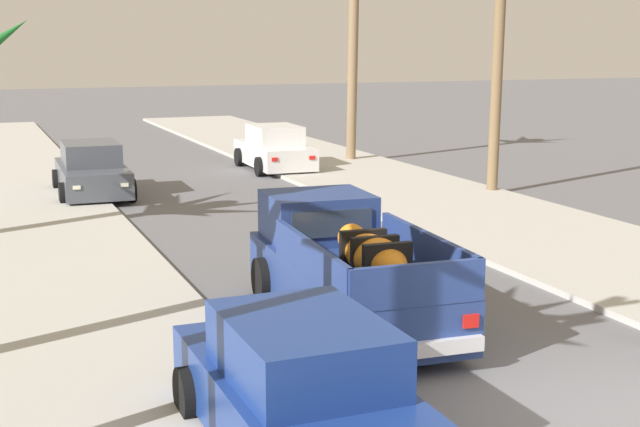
{
  "coord_description": "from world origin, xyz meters",
  "views": [
    {
      "loc": [
        -6.42,
        -7.64,
        4.32
      ],
      "look_at": [
        -0.41,
        7.21,
        1.2
      ],
      "focal_mm": 49.5,
      "sensor_mm": 36.0,
      "label": 1
    }
  ],
  "objects_px": {
    "car_left_mid": "(301,392)",
    "car_right_mid": "(274,149)",
    "car_left_near": "(92,171)",
    "pickup_truck": "(346,270)"
  },
  "relations": [
    {
      "from": "car_left_mid",
      "to": "car_right_mid",
      "type": "xyz_separation_m",
      "value": [
        6.75,
        20.32,
        0.0
      ]
    },
    {
      "from": "pickup_truck",
      "to": "car_left_mid",
      "type": "relative_size",
      "value": 1.25
    },
    {
      "from": "pickup_truck",
      "to": "car_right_mid",
      "type": "height_order",
      "value": "pickup_truck"
    },
    {
      "from": "car_left_near",
      "to": "car_right_mid",
      "type": "height_order",
      "value": "same"
    },
    {
      "from": "car_left_near",
      "to": "car_left_mid",
      "type": "relative_size",
      "value": 1.01
    },
    {
      "from": "pickup_truck",
      "to": "car_left_near",
      "type": "relative_size",
      "value": 1.24
    },
    {
      "from": "car_left_near",
      "to": "car_left_mid",
      "type": "xyz_separation_m",
      "value": [
        -0.2,
        -17.28,
        0.0
      ]
    },
    {
      "from": "car_left_mid",
      "to": "car_right_mid",
      "type": "height_order",
      "value": "same"
    },
    {
      "from": "car_left_mid",
      "to": "car_right_mid",
      "type": "relative_size",
      "value": 0.99
    },
    {
      "from": "car_left_mid",
      "to": "car_right_mid",
      "type": "distance_m",
      "value": 21.41
    }
  ]
}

